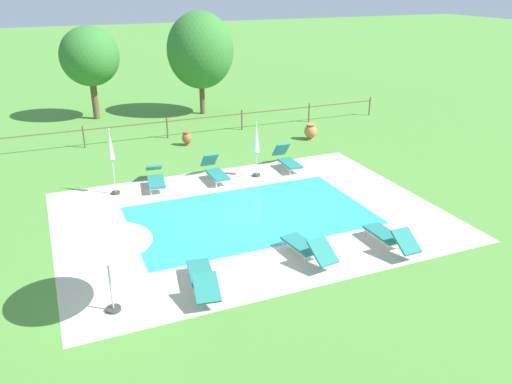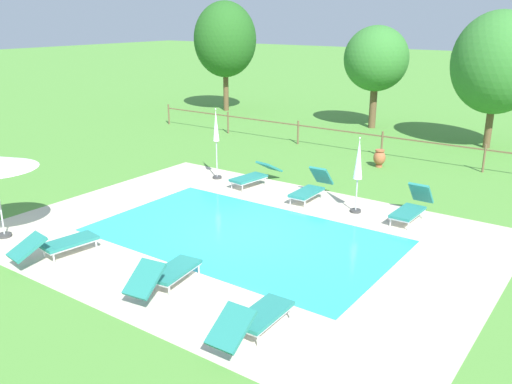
{
  "view_description": "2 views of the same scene",
  "coord_description": "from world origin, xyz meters",
  "px_view_note": "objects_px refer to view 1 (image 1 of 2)",
  "views": [
    {
      "loc": [
        -5.9,
        -14.46,
        7.39
      ],
      "look_at": [
        0.42,
        0.5,
        0.6
      ],
      "focal_mm": 36.03,
      "sensor_mm": 36.0,
      "label": 1
    },
    {
      "loc": [
        7.92,
        -10.58,
        5.55
      ],
      "look_at": [
        -0.3,
        1.03,
        0.88
      ],
      "focal_mm": 38.11,
      "sensor_mm": 36.0,
      "label": 2
    }
  ],
  "objects_px": {
    "sun_lounger_north_far": "(156,178)",
    "sun_lounger_north_near_steps": "(390,236)",
    "patio_umbrella_closed_row_west": "(256,141)",
    "sun_lounger_south_near_corner": "(215,171)",
    "sun_lounger_north_end": "(202,277)",
    "patio_umbrella_closed_row_centre": "(111,153)",
    "terracotta_urn_near_fence": "(311,131)",
    "terracotta_urn_by_tree": "(187,138)",
    "sun_lounger_north_mid": "(307,247)",
    "tree_west_mid": "(90,57)",
    "sun_lounger_south_mid": "(287,159)",
    "patio_umbrella_open_foreground": "(104,236)",
    "tree_centre": "(200,50)"
  },
  "relations": [
    {
      "from": "sun_lounger_north_near_steps",
      "to": "sun_lounger_south_mid",
      "type": "distance_m",
      "value": 7.32
    },
    {
      "from": "sun_lounger_north_mid",
      "to": "tree_west_mid",
      "type": "xyz_separation_m",
      "value": [
        -3.55,
        18.56,
        3.07
      ]
    },
    {
      "from": "patio_umbrella_open_foreground",
      "to": "tree_west_mid",
      "type": "xyz_separation_m",
      "value": [
        1.92,
        18.98,
        1.43
      ]
    },
    {
      "from": "sun_lounger_north_mid",
      "to": "terracotta_urn_by_tree",
      "type": "distance_m",
      "value": 11.69
    },
    {
      "from": "sun_lounger_north_near_steps",
      "to": "patio_umbrella_open_foreground",
      "type": "xyz_separation_m",
      "value": [
        -8.01,
        -0.04,
        1.64
      ]
    },
    {
      "from": "sun_lounger_north_far",
      "to": "terracotta_urn_near_fence",
      "type": "distance_m",
      "value": 9.0
    },
    {
      "from": "sun_lounger_north_near_steps",
      "to": "patio_umbrella_open_foreground",
      "type": "height_order",
      "value": "patio_umbrella_open_foreground"
    },
    {
      "from": "terracotta_urn_by_tree",
      "to": "patio_umbrella_closed_row_west",
      "type": "bearing_deg",
      "value": -74.16
    },
    {
      "from": "sun_lounger_north_near_steps",
      "to": "sun_lounger_south_mid",
      "type": "height_order",
      "value": "sun_lounger_south_mid"
    },
    {
      "from": "patio_umbrella_closed_row_west",
      "to": "tree_west_mid",
      "type": "bearing_deg",
      "value": 111.8
    },
    {
      "from": "terracotta_urn_near_fence",
      "to": "tree_west_mid",
      "type": "distance_m",
      "value": 12.77
    },
    {
      "from": "patio_umbrella_closed_row_west",
      "to": "tree_centre",
      "type": "xyz_separation_m",
      "value": [
        1.12,
        10.74,
        2.16
      ]
    },
    {
      "from": "sun_lounger_south_near_corner",
      "to": "terracotta_urn_near_fence",
      "type": "relative_size",
      "value": 2.42
    },
    {
      "from": "sun_lounger_north_mid",
      "to": "sun_lounger_north_far",
      "type": "distance_m",
      "value": 7.59
    },
    {
      "from": "patio_umbrella_closed_row_west",
      "to": "tree_centre",
      "type": "bearing_deg",
      "value": 84.06
    },
    {
      "from": "tree_west_mid",
      "to": "tree_centre",
      "type": "bearing_deg",
      "value": -11.58
    },
    {
      "from": "sun_lounger_north_mid",
      "to": "terracotta_urn_near_fence",
      "type": "distance_m",
      "value": 11.72
    },
    {
      "from": "sun_lounger_north_mid",
      "to": "terracotta_urn_by_tree",
      "type": "relative_size",
      "value": 3.08
    },
    {
      "from": "patio_umbrella_closed_row_west",
      "to": "sun_lounger_south_near_corner",
      "type": "bearing_deg",
      "value": 171.47
    },
    {
      "from": "patio_umbrella_open_foreground",
      "to": "patio_umbrella_closed_row_west",
      "type": "height_order",
      "value": "patio_umbrella_closed_row_west"
    },
    {
      "from": "sun_lounger_north_end",
      "to": "patio_umbrella_open_foreground",
      "type": "xyz_separation_m",
      "value": [
        -2.25,
        -0.05,
        1.65
      ]
    },
    {
      "from": "sun_lounger_north_end",
      "to": "terracotta_urn_near_fence",
      "type": "xyz_separation_m",
      "value": [
        8.88,
        10.62,
        0.07
      ]
    },
    {
      "from": "patio_umbrella_closed_row_centre",
      "to": "terracotta_urn_by_tree",
      "type": "bearing_deg",
      "value": 49.42
    },
    {
      "from": "sun_lounger_north_near_steps",
      "to": "terracotta_urn_near_fence",
      "type": "distance_m",
      "value": 11.08
    },
    {
      "from": "sun_lounger_south_mid",
      "to": "patio_umbrella_closed_row_centre",
      "type": "bearing_deg",
      "value": -179.92
    },
    {
      "from": "sun_lounger_north_far",
      "to": "patio_umbrella_open_foreground",
      "type": "bearing_deg",
      "value": -109.97
    },
    {
      "from": "terracotta_urn_near_fence",
      "to": "terracotta_urn_by_tree",
      "type": "bearing_deg",
      "value": 166.31
    },
    {
      "from": "sun_lounger_north_mid",
      "to": "terracotta_urn_by_tree",
      "type": "xyz_separation_m",
      "value": [
        -0.21,
        11.69,
        -0.0
      ]
    },
    {
      "from": "sun_lounger_north_end",
      "to": "patio_umbrella_closed_row_centre",
      "type": "relative_size",
      "value": 0.86
    },
    {
      "from": "terracotta_urn_near_fence",
      "to": "terracotta_urn_by_tree",
      "type": "height_order",
      "value": "terracotta_urn_near_fence"
    },
    {
      "from": "sun_lounger_north_near_steps",
      "to": "tree_west_mid",
      "type": "xyz_separation_m",
      "value": [
        -6.1,
        18.93,
        3.07
      ]
    },
    {
      "from": "sun_lounger_north_end",
      "to": "sun_lounger_south_near_corner",
      "type": "distance_m",
      "value": 7.74
    },
    {
      "from": "sun_lounger_north_far",
      "to": "sun_lounger_north_near_steps",
      "type": "bearing_deg",
      "value": -54.59
    },
    {
      "from": "sun_lounger_north_near_steps",
      "to": "sun_lounger_north_far",
      "type": "bearing_deg",
      "value": 125.41
    },
    {
      "from": "sun_lounger_north_end",
      "to": "terracotta_urn_by_tree",
      "type": "xyz_separation_m",
      "value": [
        3.0,
        12.05,
        0.01
      ]
    },
    {
      "from": "patio_umbrella_closed_row_centre",
      "to": "terracotta_urn_by_tree",
      "type": "xyz_separation_m",
      "value": [
        4.07,
        4.76,
        -1.24
      ]
    },
    {
      "from": "sun_lounger_north_end",
      "to": "sun_lounger_south_mid",
      "type": "xyz_separation_m",
      "value": [
        5.99,
        7.31,
        0.04
      ]
    },
    {
      "from": "sun_lounger_north_mid",
      "to": "sun_lounger_north_end",
      "type": "distance_m",
      "value": 3.23
    },
    {
      "from": "sun_lounger_south_near_corner",
      "to": "patio_umbrella_closed_row_centre",
      "type": "distance_m",
      "value": 4.05
    },
    {
      "from": "sun_lounger_north_far",
      "to": "sun_lounger_south_mid",
      "type": "relative_size",
      "value": 1.12
    },
    {
      "from": "sun_lounger_north_end",
      "to": "patio_umbrella_closed_row_centre",
      "type": "distance_m",
      "value": 7.48
    },
    {
      "from": "sun_lounger_south_near_corner",
      "to": "terracotta_urn_by_tree",
      "type": "relative_size",
      "value": 2.83
    },
    {
      "from": "sun_lounger_north_mid",
      "to": "sun_lounger_south_near_corner",
      "type": "xyz_separation_m",
      "value": [
        -0.42,
        6.86,
        0.02
      ]
    },
    {
      "from": "sun_lounger_north_far",
      "to": "patio_umbrella_open_foreground",
      "type": "distance_m",
      "value": 8.14
    },
    {
      "from": "sun_lounger_north_end",
      "to": "terracotta_urn_by_tree",
      "type": "relative_size",
      "value": 3.17
    },
    {
      "from": "sun_lounger_north_far",
      "to": "sun_lounger_south_mid",
      "type": "height_order",
      "value": "sun_lounger_south_mid"
    },
    {
      "from": "sun_lounger_south_mid",
      "to": "terracotta_urn_near_fence",
      "type": "height_order",
      "value": "sun_lounger_south_mid"
    },
    {
      "from": "sun_lounger_north_end",
      "to": "terracotta_urn_by_tree",
      "type": "distance_m",
      "value": 12.42
    },
    {
      "from": "sun_lounger_north_mid",
      "to": "terracotta_urn_by_tree",
      "type": "height_order",
      "value": "sun_lounger_north_mid"
    },
    {
      "from": "patio_umbrella_open_foreground",
      "to": "tree_centre",
      "type": "xyz_separation_m",
      "value": [
        7.81,
        17.77,
        1.61
      ]
    }
  ]
}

